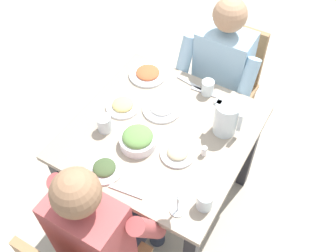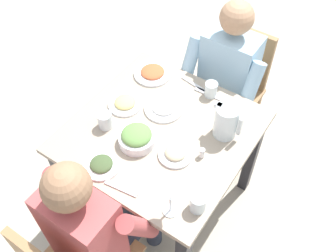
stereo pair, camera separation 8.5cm
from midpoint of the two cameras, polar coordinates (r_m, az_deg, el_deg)
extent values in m
plane|color=#B7AD99|center=(2.61, 0.17, -10.91)|extent=(8.00, 8.00, 0.00)
cube|color=gray|center=(2.00, 0.21, -0.88)|extent=(0.90, 0.90, 0.03)
cube|color=#232328|center=(2.31, -13.74, -8.75)|extent=(0.06, 0.06, 0.71)
cube|color=#232328|center=(2.65, -2.22, 3.40)|extent=(0.06, 0.06, 0.71)
cube|color=#232328|center=(2.43, 13.30, -4.31)|extent=(0.06, 0.06, 0.71)
cube|color=#997047|center=(2.30, -10.08, -15.37)|extent=(0.04, 0.04, 0.44)
cube|color=#997047|center=(2.84, 13.52, 1.67)|extent=(0.04, 0.04, 0.44)
cube|color=#997047|center=(2.91, 7.53, 4.50)|extent=(0.04, 0.04, 0.44)
cube|color=#997047|center=(2.62, 10.43, -2.96)|extent=(0.04, 0.04, 0.44)
cube|color=#997047|center=(2.70, 4.06, 0.22)|extent=(0.04, 0.04, 0.44)
cube|color=#997047|center=(2.59, 9.52, 4.30)|extent=(0.40, 0.40, 0.03)
cube|color=#997047|center=(2.57, 12.04, 10.13)|extent=(0.38, 0.04, 0.42)
cube|color=#B24C4C|center=(1.76, -11.02, -15.06)|extent=(0.32, 0.20, 0.50)
sphere|color=#936B4C|center=(1.44, -13.22, -8.88)|extent=(0.19, 0.19, 0.19)
cylinder|color=#2D3342|center=(2.09, -8.19, -13.20)|extent=(0.11, 0.38, 0.11)
cylinder|color=#2D3342|center=(2.33, -4.64, -12.00)|extent=(0.10, 0.10, 0.46)
cylinder|color=#B24C4C|center=(1.86, -12.98, -8.22)|extent=(0.08, 0.23, 0.37)
cylinder|color=#2D3342|center=(2.04, -4.35, -15.68)|extent=(0.11, 0.38, 0.11)
cylinder|color=#2D3342|center=(2.28, -1.12, -14.14)|extent=(0.10, 0.10, 0.46)
cylinder|color=#B24C4C|center=(1.71, -2.80, -14.81)|extent=(0.08, 0.23, 0.37)
cube|color=#9EC6E0|center=(2.39, 9.99, 8.23)|extent=(0.32, 0.20, 0.50)
sphere|color=tan|center=(2.16, 11.36, 15.50)|extent=(0.19, 0.19, 0.19)
cylinder|color=#2D3342|center=(2.44, 8.84, 0.13)|extent=(0.11, 0.38, 0.11)
cylinder|color=#2D3342|center=(2.50, 6.24, -5.63)|extent=(0.10, 0.10, 0.46)
cylinder|color=#9EC6E0|center=(2.23, 12.98, 4.70)|extent=(0.08, 0.23, 0.37)
cylinder|color=#2D3342|center=(2.49, 5.41, 1.81)|extent=(0.11, 0.38, 0.11)
cylinder|color=#2D3342|center=(2.54, 2.91, -3.89)|extent=(0.10, 0.10, 0.46)
cylinder|color=#9EC6E0|center=(2.34, 4.12, 8.70)|extent=(0.08, 0.23, 0.37)
cylinder|color=silver|center=(1.93, 9.89, 0.68)|extent=(0.12, 0.12, 0.19)
cube|color=silver|center=(1.91, 11.90, -0.10)|extent=(0.02, 0.02, 0.11)
cube|color=silver|center=(1.88, 8.77, 3.01)|extent=(0.04, 0.03, 0.02)
cylinder|color=white|center=(1.92, -3.37, -1.99)|extent=(0.19, 0.19, 0.05)
ellipsoid|color=#608E47|center=(1.89, -3.42, -1.33)|extent=(0.15, 0.15, 0.06)
cylinder|color=white|center=(2.08, 0.55, 2.63)|extent=(0.21, 0.21, 0.01)
ellipsoid|color=white|center=(2.07, 0.55, 2.91)|extent=(0.13, 0.13, 0.04)
cylinder|color=white|center=(1.89, 2.41, -4.23)|extent=(0.17, 0.17, 0.01)
ellipsoid|color=#B7AD89|center=(1.88, 2.42, -3.96)|extent=(0.11, 0.11, 0.04)
cylinder|color=white|center=(1.87, -8.53, -5.86)|extent=(0.18, 0.18, 0.01)
ellipsoid|color=#3D512D|center=(1.86, -8.58, -5.61)|extent=(0.11, 0.11, 0.03)
cylinder|color=white|center=(2.28, -1.21, 7.79)|extent=(0.22, 0.22, 0.01)
ellipsoid|color=#CC5B33|center=(2.27, -1.22, 8.05)|extent=(0.14, 0.14, 0.03)
cylinder|color=white|center=(2.11, -5.22, 3.23)|extent=(0.19, 0.19, 0.01)
ellipsoid|color=#E0C670|center=(2.10, -5.25, 3.54)|extent=(0.12, 0.12, 0.04)
cylinder|color=silver|center=(1.99, -8.14, 0.81)|extent=(0.08, 0.08, 0.09)
cylinder|color=silver|center=(2.15, 7.55, 5.38)|extent=(0.07, 0.07, 0.09)
cylinder|color=silver|center=(1.71, 5.93, -11.30)|extent=(0.07, 0.07, 0.09)
cylinder|color=silver|center=(1.74, 1.79, -12.48)|extent=(0.07, 0.07, 0.01)
cylinder|color=silver|center=(1.69, 1.83, -11.66)|extent=(0.01, 0.01, 0.10)
cone|color=silver|center=(1.61, 1.92, -10.08)|extent=(0.08, 0.08, 0.09)
cylinder|color=white|center=(1.88, 6.35, -4.13)|extent=(0.03, 0.03, 0.04)
cylinder|color=#B2B2B7|center=(1.86, 6.42, -3.64)|extent=(0.03, 0.03, 0.01)
cube|color=silver|center=(2.18, 7.17, 4.73)|extent=(0.17, 0.03, 0.01)
cube|color=silver|center=(2.22, 5.03, 6.12)|extent=(0.19, 0.05, 0.01)
cube|color=silver|center=(1.80, -5.60, -9.21)|extent=(0.17, 0.05, 0.01)
camera|label=1|loc=(0.04, -88.76, 1.50)|focal=41.03mm
camera|label=2|loc=(0.04, 91.24, -1.50)|focal=41.03mm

